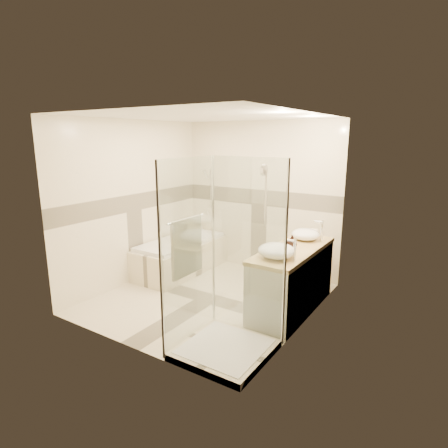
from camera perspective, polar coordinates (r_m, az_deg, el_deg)
The scene contains 12 objects.
room at distance 5.02m, azimuth -1.89°, elevation 1.86°, with size 2.82×3.02×2.52m.
bathtub at distance 6.39m, azimuth -6.58°, elevation -4.58°, with size 0.75×1.70×0.56m.
vanity at distance 5.01m, azimuth 10.33°, elevation -8.30°, with size 0.58×1.62×0.85m.
shower_enclosure at distance 4.06m, azimuth -0.65°, elevation -12.11°, with size 0.96×0.93×2.04m.
vessel_sink_near at distance 5.29m, azimuth 12.33°, elevation -1.55°, with size 0.39×0.39×0.16m, color white.
vessel_sink_far at distance 4.44m, azimuth 8.00°, elevation -4.04°, with size 0.44×0.44×0.17m, color white.
faucet_near at distance 5.19m, azimuth 14.60°, elevation -0.83°, with size 0.12×0.03×0.30m.
faucet_far at distance 4.34m, azimuth 10.62°, elevation -3.69°, with size 0.11×0.03×0.26m.
amenity_bottle_a at distance 4.81m, azimuth 10.11°, elevation -2.95°, with size 0.07×0.07×0.14m, color black.
amenity_bottle_b at distance 4.85m, azimuth 10.33°, elevation -2.69°, with size 0.13×0.13×0.17m, color black.
folded_towels at distance 5.50m, azimuth 13.13°, elevation -1.41°, with size 0.16×0.27×0.08m, color white.
rolled_towel at distance 6.99m, azimuth -4.26°, elevation -0.41°, with size 0.10×0.10×0.22m, color white.
Camera 1 is at (2.86, -4.04, 2.23)m, focal length 30.00 mm.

